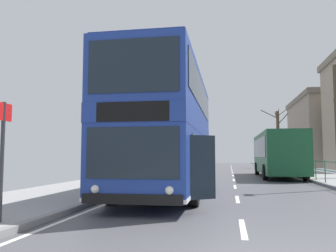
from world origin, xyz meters
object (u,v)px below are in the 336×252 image
(double_decker_bus_main, at_px, (168,131))
(background_bus_far_lane, at_px, (277,153))
(bare_tree_far_01, at_px, (278,137))
(bus_stop_sign_near, at_px, (3,147))
(background_building_01, at_px, (332,131))

(double_decker_bus_main, bearing_deg, background_bus_far_lane, 65.32)
(double_decker_bus_main, xyz_separation_m, bare_tree_far_01, (8.25, 31.57, 1.46))
(double_decker_bus_main, height_order, bus_stop_sign_near, double_decker_bus_main)
(double_decker_bus_main, xyz_separation_m, bus_stop_sign_near, (-2.24, -6.59, -0.75))
(bus_stop_sign_near, xyz_separation_m, bare_tree_far_01, (10.49, 38.16, 2.21))
(bus_stop_sign_near, height_order, bare_tree_far_01, bare_tree_far_01)
(background_bus_far_lane, height_order, background_building_01, background_building_01)
(background_bus_far_lane, xyz_separation_m, background_building_01, (10.95, 26.80, 3.26))
(background_bus_far_lane, bearing_deg, double_decker_bus_main, -114.68)
(double_decker_bus_main, height_order, background_building_01, background_building_01)
(background_bus_far_lane, distance_m, bus_stop_sign_near, 20.27)
(background_bus_far_lane, bearing_deg, bus_stop_sign_near, -112.65)
(double_decker_bus_main, bearing_deg, background_building_01, 67.00)
(double_decker_bus_main, height_order, background_bus_far_lane, double_decker_bus_main)
(background_bus_far_lane, bearing_deg, background_building_01, 67.77)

